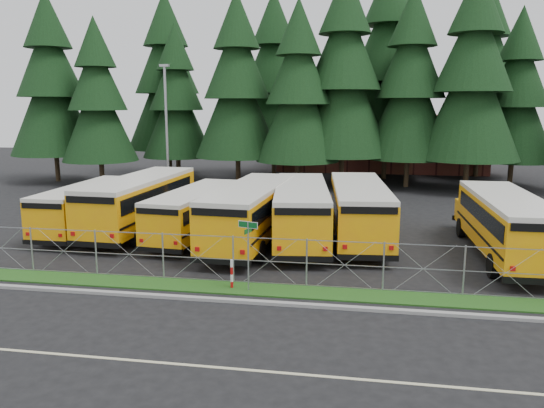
{
  "coord_description": "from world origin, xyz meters",
  "views": [
    {
      "loc": [
        4.0,
        -21.21,
        7.23
      ],
      "look_at": [
        -0.24,
        4.0,
        2.39
      ],
      "focal_mm": 35.0,
      "sensor_mm": 36.0,
      "label": 1
    }
  ],
  "objects_px": {
    "bus_east": "(504,226)",
    "striped_bollard": "(232,274)",
    "bus_1": "(91,208)",
    "bus_2": "(143,204)",
    "bus_5": "(301,213)",
    "street_sign": "(248,241)",
    "bus_4": "(253,214)",
    "light_standard": "(167,127)",
    "bus_3": "(198,213)",
    "bus_6": "(358,212)"
  },
  "relations": [
    {
      "from": "bus_6",
      "to": "light_standard",
      "type": "height_order",
      "value": "light_standard"
    },
    {
      "from": "bus_2",
      "to": "striped_bollard",
      "type": "height_order",
      "value": "bus_2"
    },
    {
      "from": "bus_5",
      "to": "bus_east",
      "type": "height_order",
      "value": "bus_5"
    },
    {
      "from": "bus_1",
      "to": "bus_east",
      "type": "bearing_deg",
      "value": -4.47
    },
    {
      "from": "light_standard",
      "to": "bus_5",
      "type": "bearing_deg",
      "value": -44.18
    },
    {
      "from": "bus_4",
      "to": "street_sign",
      "type": "relative_size",
      "value": 4.22
    },
    {
      "from": "bus_6",
      "to": "street_sign",
      "type": "relative_size",
      "value": 4.19
    },
    {
      "from": "bus_4",
      "to": "bus_5",
      "type": "distance_m",
      "value": 2.58
    },
    {
      "from": "bus_5",
      "to": "street_sign",
      "type": "xyz_separation_m",
      "value": [
        -1.13,
        -8.16,
        0.5
      ]
    },
    {
      "from": "bus_4",
      "to": "bus_east",
      "type": "height_order",
      "value": "bus_4"
    },
    {
      "from": "bus_east",
      "to": "bus_1",
      "type": "bearing_deg",
      "value": 175.05
    },
    {
      "from": "bus_3",
      "to": "bus_east",
      "type": "relative_size",
      "value": 0.88
    },
    {
      "from": "bus_1",
      "to": "street_sign",
      "type": "relative_size",
      "value": 3.64
    },
    {
      "from": "bus_3",
      "to": "striped_bollard",
      "type": "xyz_separation_m",
      "value": [
        3.84,
        -7.86,
        -0.74
      ]
    },
    {
      "from": "bus_3",
      "to": "bus_5",
      "type": "bearing_deg",
      "value": 6.73
    },
    {
      "from": "light_standard",
      "to": "bus_4",
      "type": "bearing_deg",
      "value": -52.9
    },
    {
      "from": "striped_bollard",
      "to": "bus_5",
      "type": "bearing_deg",
      "value": 76.99
    },
    {
      "from": "bus_4",
      "to": "striped_bollard",
      "type": "bearing_deg",
      "value": -81.68
    },
    {
      "from": "bus_6",
      "to": "striped_bollard",
      "type": "height_order",
      "value": "bus_6"
    },
    {
      "from": "bus_2",
      "to": "striped_bollard",
      "type": "relative_size",
      "value": 10.05
    },
    {
      "from": "bus_2",
      "to": "bus_3",
      "type": "bearing_deg",
      "value": -12.77
    },
    {
      "from": "bus_1",
      "to": "bus_2",
      "type": "bearing_deg",
      "value": 11.36
    },
    {
      "from": "bus_5",
      "to": "street_sign",
      "type": "bearing_deg",
      "value": -104.95
    },
    {
      "from": "bus_6",
      "to": "street_sign",
      "type": "height_order",
      "value": "bus_6"
    },
    {
      "from": "bus_2",
      "to": "street_sign",
      "type": "distance_m",
      "value": 12.13
    },
    {
      "from": "bus_4",
      "to": "bus_east",
      "type": "relative_size",
      "value": 1.02
    },
    {
      "from": "street_sign",
      "to": "bus_2",
      "type": "bearing_deg",
      "value": 131.98
    },
    {
      "from": "bus_3",
      "to": "light_standard",
      "type": "height_order",
      "value": "light_standard"
    },
    {
      "from": "bus_1",
      "to": "street_sign",
      "type": "height_order",
      "value": "street_sign"
    },
    {
      "from": "bus_3",
      "to": "striped_bollard",
      "type": "relative_size",
      "value": 8.51
    },
    {
      "from": "bus_1",
      "to": "bus_2",
      "type": "height_order",
      "value": "bus_2"
    },
    {
      "from": "bus_1",
      "to": "bus_east",
      "type": "distance_m",
      "value": 22.12
    },
    {
      "from": "light_standard",
      "to": "bus_2",
      "type": "bearing_deg",
      "value": -77.2
    },
    {
      "from": "bus_3",
      "to": "bus_5",
      "type": "height_order",
      "value": "bus_5"
    },
    {
      "from": "street_sign",
      "to": "striped_bollard",
      "type": "relative_size",
      "value": 2.34
    },
    {
      "from": "bus_3",
      "to": "bus_1",
      "type": "bearing_deg",
      "value": -177.85
    },
    {
      "from": "bus_1",
      "to": "light_standard",
      "type": "relative_size",
      "value": 1.01
    },
    {
      "from": "bus_4",
      "to": "bus_1",
      "type": "bearing_deg",
      "value": 177.06
    },
    {
      "from": "bus_4",
      "to": "bus_3",
      "type": "bearing_deg",
      "value": 170.78
    },
    {
      "from": "bus_4",
      "to": "street_sign",
      "type": "bearing_deg",
      "value": -76.27
    },
    {
      "from": "bus_4",
      "to": "light_standard",
      "type": "relative_size",
      "value": 1.17
    },
    {
      "from": "bus_4",
      "to": "light_standard",
      "type": "bearing_deg",
      "value": 130.74
    },
    {
      "from": "bus_6",
      "to": "bus_2",
      "type": "bearing_deg",
      "value": 174.37
    },
    {
      "from": "bus_3",
      "to": "street_sign",
      "type": "distance_m",
      "value": 9.26
    },
    {
      "from": "bus_5",
      "to": "light_standard",
      "type": "relative_size",
      "value": 1.15
    },
    {
      "from": "striped_bollard",
      "to": "light_standard",
      "type": "bearing_deg",
      "value": 116.89
    },
    {
      "from": "bus_3",
      "to": "bus_5",
      "type": "xyz_separation_m",
      "value": [
        5.68,
        0.12,
        0.19
      ]
    },
    {
      "from": "bus_5",
      "to": "bus_6",
      "type": "bearing_deg",
      "value": 6.3
    },
    {
      "from": "bus_east",
      "to": "striped_bollard",
      "type": "xyz_separation_m",
      "value": [
        -11.71,
        -6.52,
        -0.92
      ]
    },
    {
      "from": "bus_5",
      "to": "bus_4",
      "type": "bearing_deg",
      "value": -167.47
    }
  ]
}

